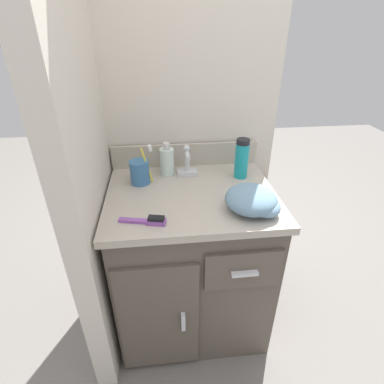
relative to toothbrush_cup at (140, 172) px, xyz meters
name	(u,v)px	position (x,y,z in m)	size (l,w,h in m)	color
ground_plane	(191,313)	(0.21, -0.11, -0.80)	(6.00, 6.00, 0.00)	slate
wall_back	(183,88)	(0.21, 0.22, 0.30)	(0.87, 0.08, 2.20)	beige
wall_left	(75,110)	(-0.19, -0.11, 0.30)	(0.08, 0.64, 2.20)	beige
vanity	(191,259)	(0.21, -0.11, -0.41)	(0.69, 0.58, 0.75)	brown
backsplash	(185,155)	(0.21, 0.16, 0.00)	(0.69, 0.02, 0.11)	#B2A899
sink_faucet	(187,165)	(0.21, 0.06, 0.00)	(0.09, 0.09, 0.14)	silver
toothbrush_cup	(140,172)	(0.00, 0.00, 0.00)	(0.10, 0.08, 0.17)	teal
soap_dispenser	(167,161)	(0.12, 0.08, 0.01)	(0.06, 0.07, 0.15)	silver
shaving_cream_can	(242,159)	(0.45, 0.01, 0.04)	(0.06, 0.06, 0.18)	teal
hairbrush	(149,221)	(0.04, -0.30, -0.04)	(0.17, 0.06, 0.03)	purple
hand_towel	(254,201)	(0.42, -0.26, -0.01)	(0.20, 0.20, 0.09)	#6B8EA8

